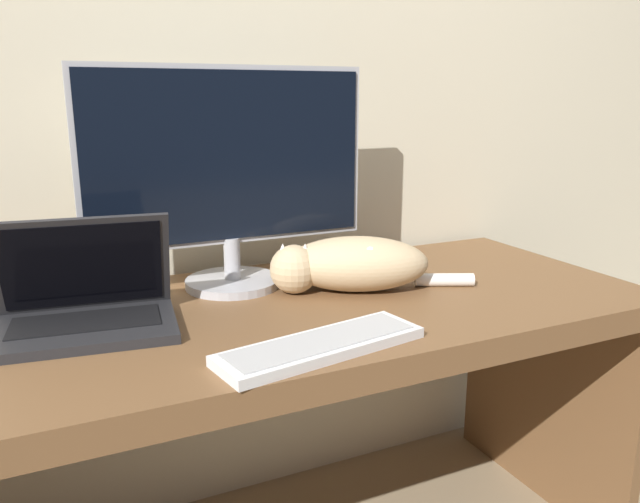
# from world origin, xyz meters

# --- Properties ---
(wall_back) EXTENTS (6.40, 0.06, 2.60)m
(wall_back) POSITION_xyz_m (0.00, 0.77, 1.30)
(wall_back) COLOR beige
(wall_back) RESTS_ON ground_plane
(desk) EXTENTS (1.71, 0.71, 0.71)m
(desk) POSITION_xyz_m (0.00, 0.35, 0.58)
(desk) COLOR brown
(desk) RESTS_ON ground_plane
(monitor) EXTENTS (0.69, 0.23, 0.53)m
(monitor) POSITION_xyz_m (-0.06, 0.55, 0.99)
(monitor) COLOR #B2B2B7
(monitor) RESTS_ON desk
(laptop) EXTENTS (0.37, 0.27, 0.23)m
(laptop) POSITION_xyz_m (-0.42, 0.39, 0.76)
(laptop) COLOR #232326
(laptop) RESTS_ON desk
(external_keyboard) EXTENTS (0.42, 0.19, 0.02)m
(external_keyboard) POSITION_xyz_m (-0.04, 0.09, 0.72)
(external_keyboard) COLOR white
(external_keyboard) RESTS_ON desk
(cat) EXTENTS (0.49, 0.30, 0.13)m
(cat) POSITION_xyz_m (0.18, 0.39, 0.78)
(cat) COLOR #D1B284
(cat) RESTS_ON desk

